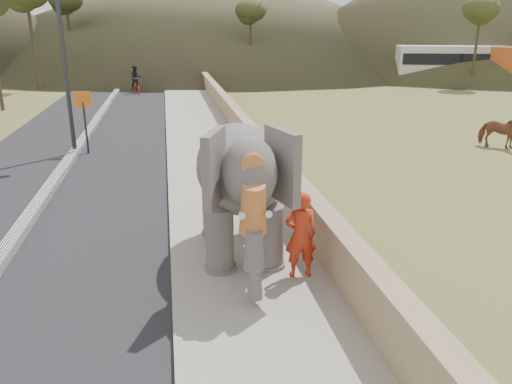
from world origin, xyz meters
TOP-DOWN VIEW (x-y plane):
  - ground at (0.00, 0.00)m, footprint 160.00×160.00m
  - road at (-5.00, 10.00)m, footprint 7.00×120.00m
  - median at (-5.00, 10.00)m, footprint 0.35×120.00m
  - walkway at (0.00, 10.00)m, footprint 3.00×120.00m
  - parapet at (1.65, 10.00)m, footprint 0.30×120.00m
  - lamppost at (-4.69, 12.87)m, footprint 1.76×0.36m
  - signboard at (-4.50, 12.84)m, footprint 0.60×0.08m
  - cow at (11.75, 10.94)m, footprint 1.73×1.62m
  - distant_car at (18.72, 35.31)m, footprint 4.55×3.10m
  - bus_white at (23.31, 32.43)m, footprint 11.26×5.42m
  - hill_far at (5.00, 70.00)m, footprint 80.00×80.00m
  - elephant_and_man at (0.02, 2.92)m, footprint 2.33×4.03m
  - motorcyclist at (-3.48, 30.77)m, footprint 0.97×1.79m
  - trees at (1.27, 31.20)m, footprint 47.87×34.80m

SIDE VIEW (x-z plane):
  - ground at x=0.00m, z-range 0.00..0.00m
  - road at x=-5.00m, z-range 0.00..0.03m
  - walkway at x=0.00m, z-range 0.00..0.15m
  - median at x=-5.00m, z-range 0.00..0.22m
  - parapet at x=1.65m, z-range 0.00..1.10m
  - cow at x=11.75m, z-range 0.00..1.38m
  - distant_car at x=18.72m, z-range 0.00..1.44m
  - motorcyclist at x=-3.48m, z-range -0.20..1.81m
  - bus_white at x=23.31m, z-range 0.00..3.10m
  - elephant_and_man at x=0.02m, z-range 0.14..3.00m
  - signboard at x=-4.50m, z-range 0.44..2.84m
  - trees at x=1.27m, z-range -0.51..8.47m
  - lamppost at x=-4.69m, z-range 0.87..8.87m
  - hill_far at x=5.00m, z-range 0.00..14.00m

